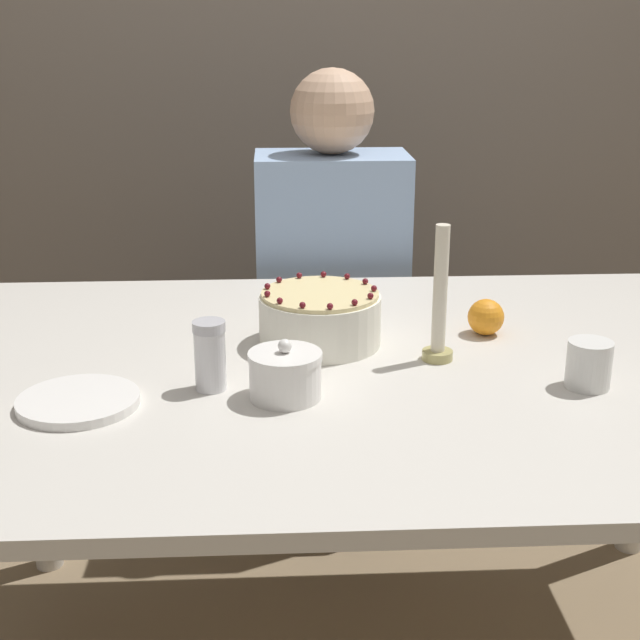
% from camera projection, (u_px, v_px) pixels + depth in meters
% --- Properties ---
extents(wall_behind, '(8.00, 0.05, 2.60)m').
position_uv_depth(wall_behind, '(325.00, 41.00, 2.81)').
color(wall_behind, slate).
rests_on(wall_behind, ground_plane).
extents(dining_table, '(1.68, 1.14, 0.76)m').
position_uv_depth(dining_table, '(367.00, 407.00, 1.69)').
color(dining_table, beige).
rests_on(dining_table, ground_plane).
extents(cake, '(0.24, 0.24, 0.12)m').
position_uv_depth(cake, '(320.00, 318.00, 1.75)').
color(cake, white).
rests_on(cake, dining_table).
extents(sugar_bowl, '(0.13, 0.13, 0.11)m').
position_uv_depth(sugar_bowl, '(285.00, 375.00, 1.50)').
color(sugar_bowl, white).
rests_on(sugar_bowl, dining_table).
extents(sugar_shaker, '(0.06, 0.06, 0.12)m').
position_uv_depth(sugar_shaker, '(210.00, 355.00, 1.53)').
color(sugar_shaker, white).
rests_on(sugar_shaker, dining_table).
extents(plate_stack, '(0.20, 0.20, 0.02)m').
position_uv_depth(plate_stack, '(78.00, 401.00, 1.48)').
color(plate_stack, white).
rests_on(plate_stack, dining_table).
extents(candle, '(0.06, 0.06, 0.26)m').
position_uv_depth(candle, '(439.00, 307.00, 1.65)').
color(candle, tan).
rests_on(candle, dining_table).
extents(cup, '(0.08, 0.08, 0.08)m').
position_uv_depth(cup, '(589.00, 364.00, 1.54)').
color(cup, white).
rests_on(cup, dining_table).
extents(orange_fruit_0, '(0.07, 0.07, 0.07)m').
position_uv_depth(orange_fruit_0, '(486.00, 317.00, 1.80)').
color(orange_fruit_0, orange).
rests_on(orange_fruit_0, dining_table).
extents(person_man_blue_shirt, '(0.40, 0.34, 1.25)m').
position_uv_depth(person_man_blue_shirt, '(331.00, 331.00, 2.46)').
color(person_man_blue_shirt, '#2D2D38').
rests_on(person_man_blue_shirt, ground_plane).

